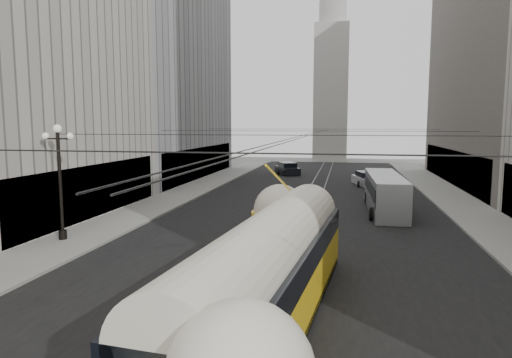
% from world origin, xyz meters
% --- Properties ---
extents(road, '(20.00, 85.00, 0.02)m').
position_xyz_m(road, '(0.00, 32.50, 0.00)').
color(road, black).
rests_on(road, ground).
extents(sidewalk_left, '(4.00, 72.00, 0.15)m').
position_xyz_m(sidewalk_left, '(-12.00, 36.00, 0.07)').
color(sidewalk_left, gray).
rests_on(sidewalk_left, ground).
extents(sidewalk_right, '(4.00, 72.00, 0.15)m').
position_xyz_m(sidewalk_right, '(12.00, 36.00, 0.07)').
color(sidewalk_right, gray).
rests_on(sidewalk_right, ground).
extents(rail_left, '(0.12, 85.00, 0.04)m').
position_xyz_m(rail_left, '(-0.75, 32.50, 0.00)').
color(rail_left, gray).
rests_on(rail_left, ground).
extents(rail_right, '(0.12, 85.00, 0.04)m').
position_xyz_m(rail_right, '(0.75, 32.50, 0.00)').
color(rail_right, gray).
rests_on(rail_right, ground).
extents(building_left_far, '(12.60, 28.60, 28.60)m').
position_xyz_m(building_left_far, '(-19.99, 48.00, 14.31)').
color(building_left_far, '#999999').
rests_on(building_left_far, ground).
extents(distant_tower, '(6.00, 6.00, 31.36)m').
position_xyz_m(distant_tower, '(0.00, 80.00, 14.97)').
color(distant_tower, '#B2AFA8').
rests_on(distant_tower, ground).
extents(lamppost_left_mid, '(1.86, 0.44, 6.37)m').
position_xyz_m(lamppost_left_mid, '(-12.60, 18.00, 3.74)').
color(lamppost_left_mid, black).
rests_on(lamppost_left_mid, sidewalk_left).
extents(catenary, '(25.00, 72.00, 0.23)m').
position_xyz_m(catenary, '(0.12, 31.49, 5.88)').
color(catenary, black).
rests_on(catenary, ground).
extents(streetcar, '(4.14, 17.07, 3.76)m').
position_xyz_m(streetcar, '(0.50, 9.66, 1.84)').
color(streetcar, yellow).
rests_on(streetcar, ground).
extents(city_bus, '(2.56, 10.88, 2.75)m').
position_xyz_m(city_bus, '(5.77, 30.76, 1.51)').
color(city_bus, '#929596').
rests_on(city_bus, ground).
extents(sedan_white_far, '(3.16, 5.14, 1.51)m').
position_xyz_m(sedan_white_far, '(5.08, 45.33, 0.69)').
color(sedan_white_far, silver).
rests_on(sedan_white_far, ground).
extents(sedan_dark_far, '(3.94, 5.44, 1.59)m').
position_xyz_m(sedan_dark_far, '(-4.61, 54.64, 0.72)').
color(sedan_dark_far, black).
rests_on(sedan_dark_far, ground).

